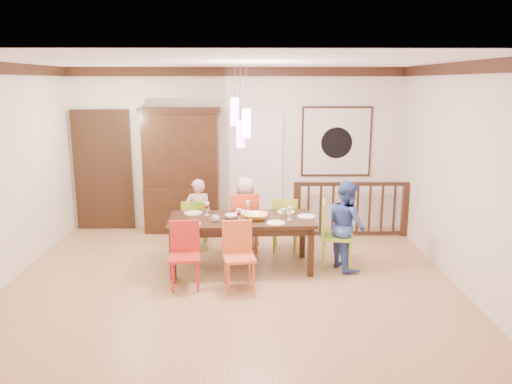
{
  "coord_description": "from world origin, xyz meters",
  "views": [
    {
      "loc": [
        0.28,
        -6.44,
        2.65
      ],
      "look_at": [
        0.34,
        0.5,
        1.11
      ],
      "focal_mm": 35.0,
      "sensor_mm": 36.0,
      "label": 1
    }
  ],
  "objects_px": {
    "china_hutch": "(181,170)",
    "person_far_left": "(198,215)",
    "dining_table": "(241,224)",
    "balustrade": "(351,208)",
    "person_far_mid": "(245,213)",
    "person_end_right": "(347,225)",
    "chair_far_left": "(194,221)",
    "chair_end_right": "(337,230)"
  },
  "relations": [
    {
      "from": "chair_far_left",
      "to": "chair_end_right",
      "type": "relative_size",
      "value": 0.84
    },
    {
      "from": "person_far_left",
      "to": "person_end_right",
      "type": "bearing_deg",
      "value": 149.7
    },
    {
      "from": "person_far_mid",
      "to": "chair_end_right",
      "type": "bearing_deg",
      "value": 124.64
    },
    {
      "from": "balustrade",
      "to": "person_far_left",
      "type": "height_order",
      "value": "person_far_left"
    },
    {
      "from": "chair_end_right",
      "to": "person_far_mid",
      "type": "xyz_separation_m",
      "value": [
        -1.33,
        0.89,
        0.02
      ]
    },
    {
      "from": "chair_end_right",
      "to": "balustrade",
      "type": "xyz_separation_m",
      "value": [
        0.51,
        1.55,
        -0.07
      ]
    },
    {
      "from": "balustrade",
      "to": "dining_table",
      "type": "bearing_deg",
      "value": -140.88
    },
    {
      "from": "chair_far_left",
      "to": "china_hutch",
      "type": "bearing_deg",
      "value": -74.68
    },
    {
      "from": "chair_far_left",
      "to": "chair_end_right",
      "type": "bearing_deg",
      "value": 156.21
    },
    {
      "from": "chair_far_left",
      "to": "chair_end_right",
      "type": "xyz_separation_m",
      "value": [
        2.14,
        -0.85,
        0.09
      ]
    },
    {
      "from": "china_hutch",
      "to": "person_far_left",
      "type": "height_order",
      "value": "china_hutch"
    },
    {
      "from": "chair_far_left",
      "to": "person_end_right",
      "type": "relative_size",
      "value": 0.64
    },
    {
      "from": "person_far_mid",
      "to": "person_end_right",
      "type": "xyz_separation_m",
      "value": [
        1.46,
        -0.88,
        0.05
      ]
    },
    {
      "from": "chair_far_left",
      "to": "china_hutch",
      "type": "xyz_separation_m",
      "value": [
        -0.33,
        1.05,
        0.64
      ]
    },
    {
      "from": "dining_table",
      "to": "balustrade",
      "type": "relative_size",
      "value": 1.04
    },
    {
      "from": "chair_far_left",
      "to": "balustrade",
      "type": "xyz_separation_m",
      "value": [
        2.65,
        0.7,
        0.02
      ]
    },
    {
      "from": "china_hutch",
      "to": "person_end_right",
      "type": "distance_m",
      "value": 3.26
    },
    {
      "from": "chair_far_left",
      "to": "person_far_mid",
      "type": "relative_size",
      "value": 0.7
    },
    {
      "from": "china_hutch",
      "to": "balustrade",
      "type": "xyz_separation_m",
      "value": [
        2.98,
        -0.35,
        -0.61
      ]
    },
    {
      "from": "chair_end_right",
      "to": "china_hutch",
      "type": "relative_size",
      "value": 0.45
    },
    {
      "from": "balustrade",
      "to": "person_far_mid",
      "type": "height_order",
      "value": "person_far_mid"
    },
    {
      "from": "dining_table",
      "to": "person_far_left",
      "type": "height_order",
      "value": "person_far_left"
    },
    {
      "from": "chair_end_right",
      "to": "china_hutch",
      "type": "xyz_separation_m",
      "value": [
        -2.47,
        1.9,
        0.55
      ]
    },
    {
      "from": "chair_end_right",
      "to": "person_far_left",
      "type": "bearing_deg",
      "value": 76.82
    },
    {
      "from": "china_hutch",
      "to": "balustrade",
      "type": "bearing_deg",
      "value": -6.62
    },
    {
      "from": "dining_table",
      "to": "person_end_right",
      "type": "distance_m",
      "value": 1.51
    },
    {
      "from": "dining_table",
      "to": "chair_far_left",
      "type": "height_order",
      "value": "chair_far_left"
    },
    {
      "from": "person_end_right",
      "to": "balustrade",
      "type": "bearing_deg",
      "value": -32.12
    },
    {
      "from": "dining_table",
      "to": "person_end_right",
      "type": "relative_size",
      "value": 1.62
    },
    {
      "from": "china_hutch",
      "to": "person_far_left",
      "type": "distance_m",
      "value": 1.25
    },
    {
      "from": "dining_table",
      "to": "balustrade",
      "type": "bearing_deg",
      "value": 36.1
    },
    {
      "from": "china_hutch",
      "to": "person_far_mid",
      "type": "height_order",
      "value": "china_hutch"
    },
    {
      "from": "person_end_right",
      "to": "china_hutch",
      "type": "bearing_deg",
      "value": 35.54
    },
    {
      "from": "dining_table",
      "to": "balustrade",
      "type": "xyz_separation_m",
      "value": [
        1.89,
        1.53,
        -0.16
      ]
    },
    {
      "from": "balustrade",
      "to": "person_far_mid",
      "type": "distance_m",
      "value": 1.96
    },
    {
      "from": "chair_far_left",
      "to": "person_far_mid",
      "type": "height_order",
      "value": "person_far_mid"
    },
    {
      "from": "dining_table",
      "to": "person_far_left",
      "type": "relative_size",
      "value": 1.8
    },
    {
      "from": "china_hutch",
      "to": "dining_table",
      "type": "bearing_deg",
      "value": -59.64
    },
    {
      "from": "balustrade",
      "to": "china_hutch",
      "type": "bearing_deg",
      "value": 173.47
    },
    {
      "from": "dining_table",
      "to": "chair_far_left",
      "type": "distance_m",
      "value": 1.14
    },
    {
      "from": "person_far_left",
      "to": "chair_far_left",
      "type": "bearing_deg",
      "value": -14.15
    },
    {
      "from": "balustrade",
      "to": "person_end_right",
      "type": "xyz_separation_m",
      "value": [
        -0.38,
        -1.55,
        0.15
      ]
    }
  ]
}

